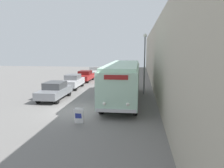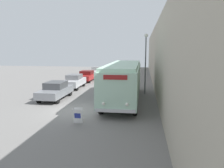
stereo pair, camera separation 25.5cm
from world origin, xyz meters
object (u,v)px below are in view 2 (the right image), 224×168
at_px(parked_car_distant, 98,71).
at_px(streetlamp, 146,55).
at_px(vintage_bus, 123,80).
at_px(sign_board, 78,116).
at_px(parked_car_mid, 74,81).
at_px(parked_car_near, 56,90).
at_px(parked_car_far, 87,76).

bearing_deg(parked_car_distant, streetlamp, -59.14).
bearing_deg(vintage_bus, sign_board, -109.25).
relative_size(streetlamp, parked_car_mid, 1.38).
bearing_deg(parked_car_distant, parked_car_near, -87.91).
distance_m(sign_board, parked_car_near, 7.12).
xyz_separation_m(sign_board, parked_car_distant, (-3.84, 23.65, 0.32)).
height_order(sign_board, parked_car_far, parked_car_far).
bearing_deg(sign_board, parked_car_mid, 109.07).
relative_size(sign_board, parked_car_mid, 0.21).
distance_m(sign_board, streetlamp, 10.65).
relative_size(streetlamp, parked_car_distant, 1.23).
xyz_separation_m(sign_board, parked_car_mid, (-4.00, 11.56, 0.36)).
xyz_separation_m(vintage_bus, parked_car_distant, (-6.01, 17.44, -1.07)).
xyz_separation_m(parked_car_mid, parked_car_distant, (0.16, 12.09, -0.04)).
relative_size(parked_car_mid, parked_car_far, 0.97).
relative_size(parked_car_near, parked_car_distant, 0.95).
distance_m(parked_car_near, parked_car_distant, 17.70).
height_order(vintage_bus, streetlamp, streetlamp).
relative_size(parked_car_near, parked_car_mid, 1.05).
xyz_separation_m(streetlamp, parked_car_mid, (-8.02, 2.32, -3.07)).
bearing_deg(parked_car_near, parked_car_distant, 89.69).
relative_size(vintage_bus, parked_car_far, 2.49).
xyz_separation_m(parked_car_mid, parked_car_far, (-0.00, 5.59, -0.05)).
distance_m(streetlamp, parked_car_near, 9.11).
bearing_deg(parked_car_mid, sign_board, -71.40).
distance_m(vintage_bus, parked_car_near, 6.15).
xyz_separation_m(parked_car_near, parked_car_mid, (-0.11, 5.61, 0.01)).
relative_size(parked_car_near, parked_car_far, 1.02).
distance_m(parked_car_far, parked_car_distant, 6.50).
bearing_deg(parked_car_near, streetlamp, 22.44).
bearing_deg(parked_car_near, parked_car_far, 90.41).
distance_m(parked_car_near, parked_car_mid, 5.61).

